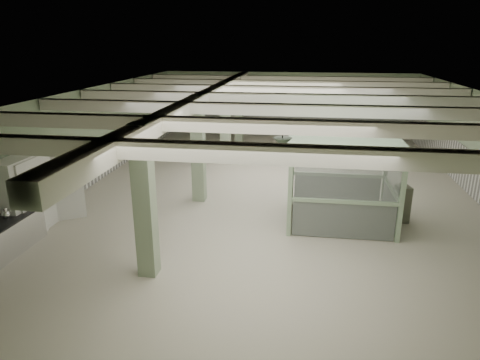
# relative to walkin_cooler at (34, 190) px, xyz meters

# --- Properties ---
(floor) EXTENTS (20.00, 20.00, 0.00)m
(floor) POSITION_rel_walkin_cooler_xyz_m (6.62, 4.00, -1.17)
(floor) COLOR beige
(floor) RESTS_ON ground
(ceiling) EXTENTS (14.00, 20.00, 0.02)m
(ceiling) POSITION_rel_walkin_cooler_xyz_m (6.62, 4.00, 2.43)
(ceiling) COLOR white
(ceiling) RESTS_ON wall_back
(wall_back) EXTENTS (14.00, 0.02, 3.60)m
(wall_back) POSITION_rel_walkin_cooler_xyz_m (6.62, 14.00, 0.63)
(wall_back) COLOR #97AF8C
(wall_back) RESTS_ON floor
(wall_front) EXTENTS (14.00, 0.02, 3.60)m
(wall_front) POSITION_rel_walkin_cooler_xyz_m (6.62, -6.00, 0.63)
(wall_front) COLOR #97AF8C
(wall_front) RESTS_ON floor
(wall_left) EXTENTS (0.02, 20.00, 3.60)m
(wall_left) POSITION_rel_walkin_cooler_xyz_m (-0.38, 4.00, 0.63)
(wall_left) COLOR #97AF8C
(wall_left) RESTS_ON floor
(wainscot_left) EXTENTS (0.05, 19.90, 1.50)m
(wainscot_left) POSITION_rel_walkin_cooler_xyz_m (-0.35, 4.00, -0.42)
(wainscot_left) COLOR white
(wainscot_left) RESTS_ON floor
(wainscot_back) EXTENTS (13.90, 0.05, 1.50)m
(wainscot_back) POSITION_rel_walkin_cooler_xyz_m (6.62, 13.97, -0.42)
(wainscot_back) COLOR white
(wainscot_back) RESTS_ON floor
(girder) EXTENTS (0.45, 19.90, 0.40)m
(girder) POSITION_rel_walkin_cooler_xyz_m (4.12, 4.00, 2.21)
(girder) COLOR silver
(girder) RESTS_ON ceiling
(beam_a) EXTENTS (13.90, 0.35, 0.32)m
(beam_a) POSITION_rel_walkin_cooler_xyz_m (6.62, -3.50, 2.25)
(beam_a) COLOR silver
(beam_a) RESTS_ON ceiling
(beam_b) EXTENTS (13.90, 0.35, 0.32)m
(beam_b) POSITION_rel_walkin_cooler_xyz_m (6.62, -1.00, 2.25)
(beam_b) COLOR silver
(beam_b) RESTS_ON ceiling
(beam_c) EXTENTS (13.90, 0.35, 0.32)m
(beam_c) POSITION_rel_walkin_cooler_xyz_m (6.62, 1.50, 2.25)
(beam_c) COLOR silver
(beam_c) RESTS_ON ceiling
(beam_d) EXTENTS (13.90, 0.35, 0.32)m
(beam_d) POSITION_rel_walkin_cooler_xyz_m (6.62, 4.00, 2.25)
(beam_d) COLOR silver
(beam_d) RESTS_ON ceiling
(beam_e) EXTENTS (13.90, 0.35, 0.32)m
(beam_e) POSITION_rel_walkin_cooler_xyz_m (6.62, 6.50, 2.25)
(beam_e) COLOR silver
(beam_e) RESTS_ON ceiling
(beam_f) EXTENTS (13.90, 0.35, 0.32)m
(beam_f) POSITION_rel_walkin_cooler_xyz_m (6.62, 9.00, 2.25)
(beam_f) COLOR silver
(beam_f) RESTS_ON ceiling
(beam_g) EXTENTS (13.90, 0.35, 0.32)m
(beam_g) POSITION_rel_walkin_cooler_xyz_m (6.62, 11.50, 2.25)
(beam_g) COLOR silver
(beam_g) RESTS_ON ceiling
(column_a) EXTENTS (0.42, 0.42, 3.60)m
(column_a) POSITION_rel_walkin_cooler_xyz_m (4.12, -2.00, 0.63)
(column_a) COLOR #90A383
(column_a) RESTS_ON floor
(column_b) EXTENTS (0.42, 0.42, 3.60)m
(column_b) POSITION_rel_walkin_cooler_xyz_m (4.12, 3.00, 0.63)
(column_b) COLOR #90A383
(column_b) RESTS_ON floor
(column_c) EXTENTS (0.42, 0.42, 3.60)m
(column_c) POSITION_rel_walkin_cooler_xyz_m (4.12, 8.00, 0.63)
(column_c) COLOR #90A383
(column_c) RESTS_ON floor
(column_d) EXTENTS (0.42, 0.42, 3.60)m
(column_d) POSITION_rel_walkin_cooler_xyz_m (4.12, 12.00, 0.63)
(column_d) COLOR #90A383
(column_d) RESTS_ON floor
(pendant_front) EXTENTS (0.44, 0.44, 0.22)m
(pendant_front) POSITION_rel_walkin_cooler_xyz_m (7.12, -1.00, 1.88)
(pendant_front) COLOR #2D3C2D
(pendant_front) RESTS_ON ceiling
(pendant_mid) EXTENTS (0.44, 0.44, 0.22)m
(pendant_mid) POSITION_rel_walkin_cooler_xyz_m (7.12, 4.50, 1.88)
(pendant_mid) COLOR #2D3C2D
(pendant_mid) RESTS_ON ceiling
(pendant_back) EXTENTS (0.44, 0.44, 0.22)m
(pendant_back) POSITION_rel_walkin_cooler_xyz_m (7.12, 9.50, 1.88)
(pendant_back) COLOR #2D3C2D
(pendant_back) RESTS_ON ceiling
(pitcher_far) EXTENTS (0.25, 0.27, 0.31)m
(pitcher_far) POSITION_rel_walkin_cooler_xyz_m (0.15, -1.47, -0.12)
(pitcher_far) COLOR silver
(pitcher_far) RESTS_ON prep_counter
(walkin_cooler) EXTENTS (1.21, 2.56, 2.34)m
(walkin_cooler) POSITION_rel_walkin_cooler_xyz_m (0.00, 0.00, 0.00)
(walkin_cooler) COLOR white
(walkin_cooler) RESTS_ON floor
(guard_booth) EXTENTS (3.23, 2.74, 2.59)m
(guard_booth) POSITION_rel_walkin_cooler_xyz_m (8.77, 1.81, 0.58)
(guard_booth) COLOR #A0BF99
(guard_booth) RESTS_ON floor
(filing_cabinet) EXTENTS (0.46, 0.58, 1.12)m
(filing_cabinet) POSITION_rel_walkin_cooler_xyz_m (10.64, 2.13, -0.61)
(filing_cabinet) COLOR #606352
(filing_cabinet) RESTS_ON floor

